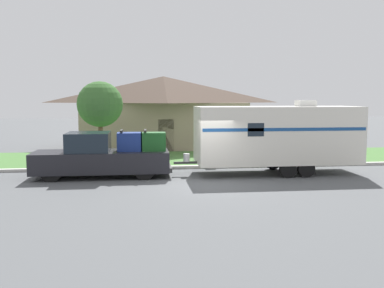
% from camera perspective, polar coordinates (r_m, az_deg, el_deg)
% --- Properties ---
extents(ground_plane, '(120.00, 120.00, 0.00)m').
position_cam_1_polar(ground_plane, '(17.32, 1.87, -5.27)').
color(ground_plane, '#515456').
extents(curb_strip, '(80.00, 0.30, 0.14)m').
position_cam_1_polar(curb_strip, '(20.96, 0.33, -3.08)').
color(curb_strip, beige).
rests_on(curb_strip, ground_plane).
extents(lawn_strip, '(80.00, 7.00, 0.03)m').
position_cam_1_polar(lawn_strip, '(24.55, -0.72, -1.85)').
color(lawn_strip, '#477538').
rests_on(lawn_strip, ground_plane).
extents(house_across_street, '(11.77, 6.66, 4.95)m').
position_cam_1_polar(house_across_street, '(30.26, -3.82, 4.48)').
color(house_across_street, gray).
rests_on(house_across_street, ground_plane).
extents(pickup_truck, '(5.90, 2.02, 2.05)m').
position_cam_1_polar(pickup_truck, '(18.94, -11.76, -1.63)').
color(pickup_truck, black).
rests_on(pickup_truck, ground_plane).
extents(travel_trailer, '(8.34, 2.49, 3.33)m').
position_cam_1_polar(travel_trailer, '(19.74, 11.26, 1.22)').
color(travel_trailer, black).
rests_on(travel_trailer, ground_plane).
extents(mailbox, '(0.48, 0.20, 1.32)m').
position_cam_1_polar(mailbox, '(21.52, 2.73, -0.31)').
color(mailbox, brown).
rests_on(mailbox, ground_plane).
extents(tree_in_yard, '(2.36, 2.36, 4.30)m').
position_cam_1_polar(tree_in_yard, '(22.66, -12.18, 5.17)').
color(tree_in_yard, brown).
rests_on(tree_in_yard, ground_plane).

